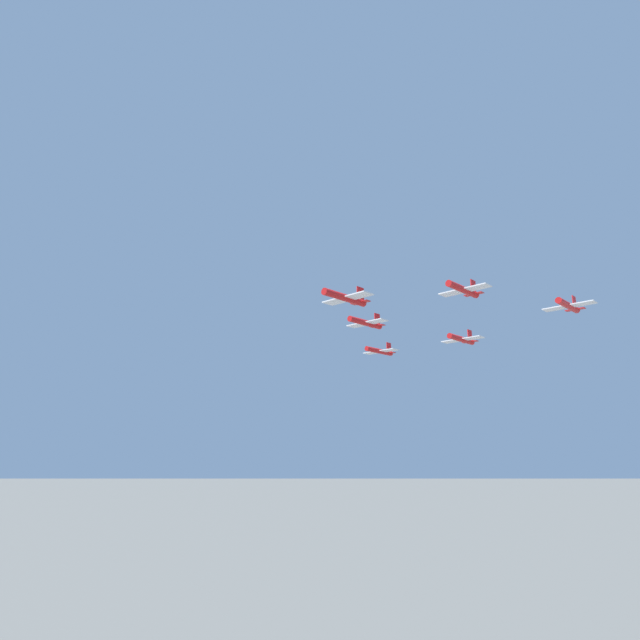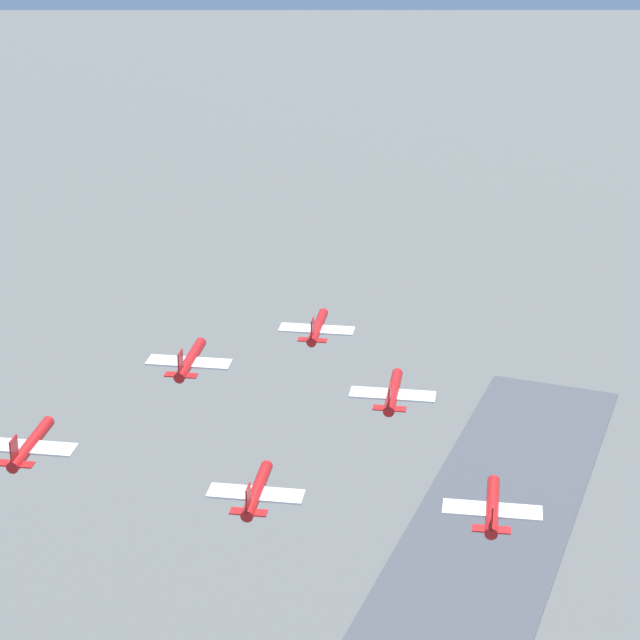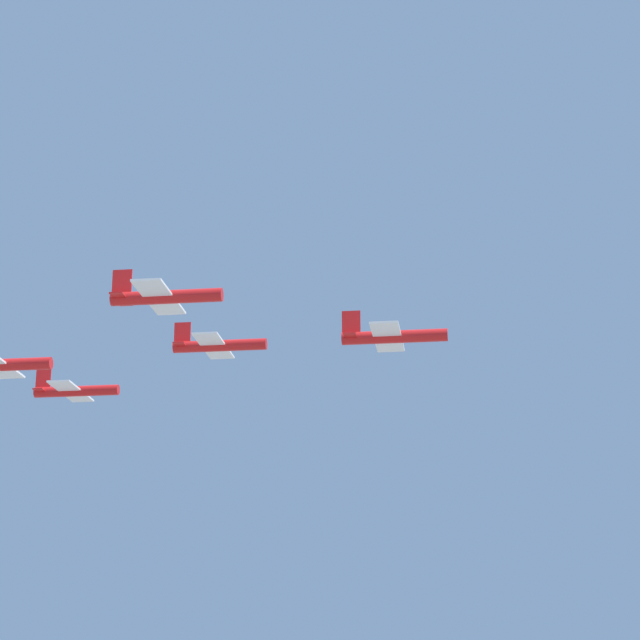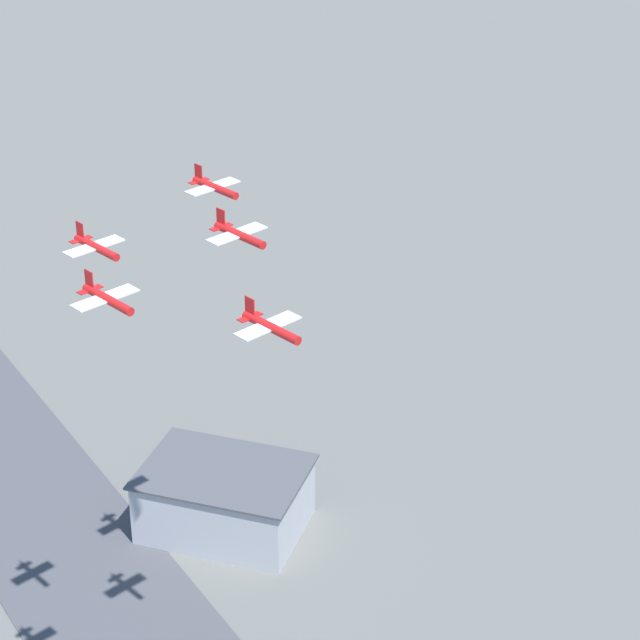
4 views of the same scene
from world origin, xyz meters
name	(u,v)px [view 2 (image 2 of 4)]	position (x,y,z in m)	size (l,w,h in m)	color
jet_0	(317,328)	(54.10, 35.68, 90.70)	(9.19, 8.99, 3.18)	red
jet_1	(189,361)	(65.15, 17.62, 93.81)	(9.19, 8.99, 3.18)	red
jet_2	(393,393)	(75.25, 36.56, 91.60)	(9.19, 8.99, 3.18)	red
jet_3	(30,445)	(76.19, -0.44, 92.52)	(9.19, 8.99, 3.18)	red
jet_4	(256,492)	(86.30, 18.50, 89.43)	(9.19, 8.99, 3.18)	red
jet_5	(492,508)	(96.41, 37.44, 89.64)	(9.19, 8.99, 3.18)	red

